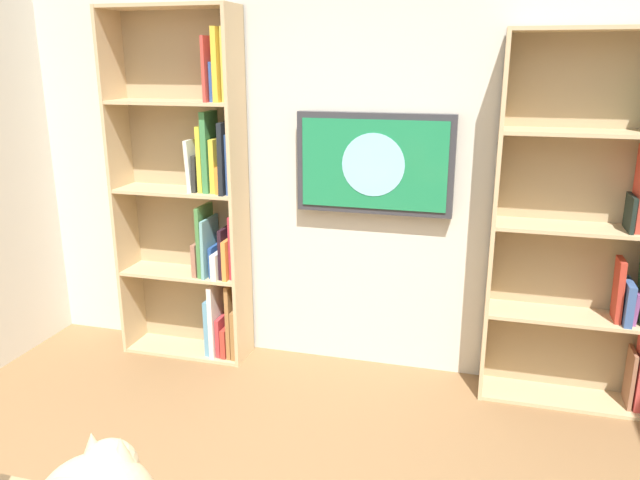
# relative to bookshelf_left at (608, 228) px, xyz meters

# --- Properties ---
(wall_back) EXTENTS (4.52, 0.06, 2.70)m
(wall_back) POSITION_rel_bookshelf_left_xyz_m (1.29, -0.16, 0.34)
(wall_back) COLOR beige
(wall_back) RESTS_ON ground
(bookshelf_left) EXTENTS (0.95, 0.28, 2.02)m
(bookshelf_left) POSITION_rel_bookshelf_left_xyz_m (0.00, 0.00, 0.00)
(bookshelf_left) COLOR tan
(bookshelf_left) RESTS_ON ground
(bookshelf_right) EXTENTS (0.82, 0.28, 2.16)m
(bookshelf_right) POSITION_rel_bookshelf_left_xyz_m (2.36, 0.00, 0.00)
(bookshelf_right) COLOR tan
(bookshelf_right) RESTS_ON ground
(wall_mounted_tv) EXTENTS (0.91, 0.07, 0.58)m
(wall_mounted_tv) POSITION_rel_bookshelf_left_xyz_m (1.26, -0.08, 0.27)
(wall_mounted_tv) COLOR #333338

